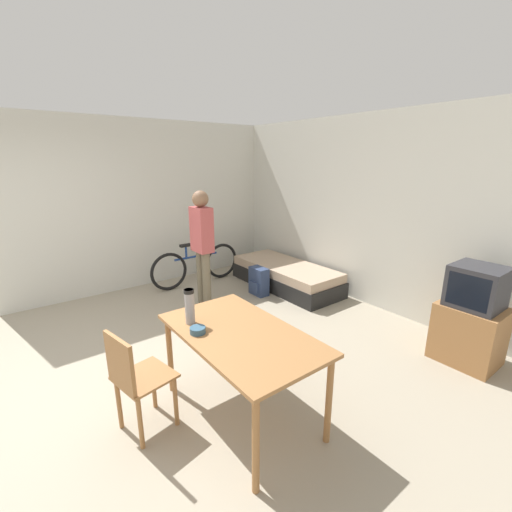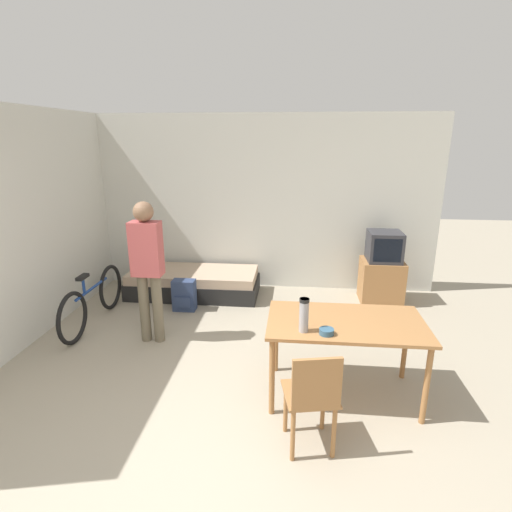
{
  "view_description": "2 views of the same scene",
  "coord_description": "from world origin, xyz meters",
  "px_view_note": "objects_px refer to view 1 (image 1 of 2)",
  "views": [
    {
      "loc": [
        3.19,
        -0.31,
        2.08
      ],
      "look_at": [
        0.12,
        2.04,
        0.99
      ],
      "focal_mm": 24.0,
      "sensor_mm": 36.0,
      "label": 1
    },
    {
      "loc": [
        0.7,
        -2.25,
        2.34
      ],
      "look_at": [
        0.27,
        1.98,
        1.08
      ],
      "focal_mm": 28.0,
      "sensor_mm": 36.0,
      "label": 2
    }
  ],
  "objects_px": {
    "daybed": "(286,275)",
    "tv": "(471,319)",
    "mate_bowl": "(198,330)",
    "thermos_flask": "(190,305)",
    "backpack": "(259,281)",
    "wooden_chair": "(135,377)",
    "bicycle": "(196,265)",
    "person_standing": "(202,241)",
    "dining_table": "(241,341)"
  },
  "relations": [
    {
      "from": "dining_table",
      "to": "person_standing",
      "type": "height_order",
      "value": "person_standing"
    },
    {
      "from": "dining_table",
      "to": "thermos_flask",
      "type": "xyz_separation_m",
      "value": [
        -0.39,
        -0.24,
        0.25
      ]
    },
    {
      "from": "dining_table",
      "to": "thermos_flask",
      "type": "distance_m",
      "value": 0.52
    },
    {
      "from": "dining_table",
      "to": "tv",
      "type": "bearing_deg",
      "value": 71.13
    },
    {
      "from": "thermos_flask",
      "to": "backpack",
      "type": "bearing_deg",
      "value": 129.21
    },
    {
      "from": "tv",
      "to": "bicycle",
      "type": "relative_size",
      "value": 0.64
    },
    {
      "from": "mate_bowl",
      "to": "thermos_flask",
      "type": "bearing_deg",
      "value": 169.77
    },
    {
      "from": "wooden_chair",
      "to": "thermos_flask",
      "type": "height_order",
      "value": "thermos_flask"
    },
    {
      "from": "tv",
      "to": "wooden_chair",
      "type": "bearing_deg",
      "value": -109.8
    },
    {
      "from": "mate_bowl",
      "to": "backpack",
      "type": "height_order",
      "value": "mate_bowl"
    },
    {
      "from": "daybed",
      "to": "dining_table",
      "type": "bearing_deg",
      "value": -49.11
    },
    {
      "from": "tv",
      "to": "dining_table",
      "type": "relative_size",
      "value": 0.75
    },
    {
      "from": "bicycle",
      "to": "backpack",
      "type": "height_order",
      "value": "bicycle"
    },
    {
      "from": "tv",
      "to": "thermos_flask",
      "type": "height_order",
      "value": "thermos_flask"
    },
    {
      "from": "dining_table",
      "to": "mate_bowl",
      "type": "distance_m",
      "value": 0.35
    },
    {
      "from": "dining_table",
      "to": "person_standing",
      "type": "distance_m",
      "value": 2.32
    },
    {
      "from": "bicycle",
      "to": "thermos_flask",
      "type": "xyz_separation_m",
      "value": [
        2.66,
        -1.44,
        0.6
      ]
    },
    {
      "from": "wooden_chair",
      "to": "bicycle",
      "type": "relative_size",
      "value": 0.53
    },
    {
      "from": "daybed",
      "to": "thermos_flask",
      "type": "bearing_deg",
      "value": -57.62
    },
    {
      "from": "thermos_flask",
      "to": "bicycle",
      "type": "bearing_deg",
      "value": 151.55
    },
    {
      "from": "person_standing",
      "to": "thermos_flask",
      "type": "distance_m",
      "value": 2.07
    },
    {
      "from": "wooden_chair",
      "to": "daybed",
      "type": "bearing_deg",
      "value": 118.84
    },
    {
      "from": "wooden_chair",
      "to": "bicycle",
      "type": "xyz_separation_m",
      "value": [
        -2.73,
        1.96,
        -0.17
      ]
    },
    {
      "from": "mate_bowl",
      "to": "backpack",
      "type": "bearing_deg",
      "value": 131.88
    },
    {
      "from": "daybed",
      "to": "person_standing",
      "type": "bearing_deg",
      "value": -94.95
    },
    {
      "from": "daybed",
      "to": "backpack",
      "type": "relative_size",
      "value": 4.45
    },
    {
      "from": "bicycle",
      "to": "person_standing",
      "type": "height_order",
      "value": "person_standing"
    },
    {
      "from": "tv",
      "to": "dining_table",
      "type": "xyz_separation_m",
      "value": [
        -0.8,
        -2.35,
        0.19
      ]
    },
    {
      "from": "daybed",
      "to": "dining_table",
      "type": "height_order",
      "value": "dining_table"
    },
    {
      "from": "wooden_chair",
      "to": "thermos_flask",
      "type": "bearing_deg",
      "value": 97.71
    },
    {
      "from": "wooden_chair",
      "to": "dining_table",
      "type": "bearing_deg",
      "value": 67.38
    },
    {
      "from": "wooden_chair",
      "to": "mate_bowl",
      "type": "height_order",
      "value": "wooden_chair"
    },
    {
      "from": "daybed",
      "to": "wooden_chair",
      "type": "xyz_separation_m",
      "value": [
        1.7,
        -3.08,
        0.3
      ]
    },
    {
      "from": "dining_table",
      "to": "bicycle",
      "type": "xyz_separation_m",
      "value": [
        -3.05,
        1.2,
        -0.35
      ]
    },
    {
      "from": "wooden_chair",
      "to": "person_standing",
      "type": "height_order",
      "value": "person_standing"
    },
    {
      "from": "tv",
      "to": "wooden_chair",
      "type": "distance_m",
      "value": 3.31
    },
    {
      "from": "daybed",
      "to": "person_standing",
      "type": "distance_m",
      "value": 1.68
    },
    {
      "from": "daybed",
      "to": "bicycle",
      "type": "bearing_deg",
      "value": -132.71
    },
    {
      "from": "person_standing",
      "to": "backpack",
      "type": "bearing_deg",
      "value": 81.14
    },
    {
      "from": "thermos_flask",
      "to": "mate_bowl",
      "type": "distance_m",
      "value": 0.24
    },
    {
      "from": "daybed",
      "to": "tv",
      "type": "xyz_separation_m",
      "value": [
        2.82,
        0.03,
        0.3
      ]
    },
    {
      "from": "wooden_chair",
      "to": "person_standing",
      "type": "distance_m",
      "value": 2.48
    },
    {
      "from": "bicycle",
      "to": "backpack",
      "type": "relative_size",
      "value": 3.7
    },
    {
      "from": "dining_table",
      "to": "wooden_chair",
      "type": "distance_m",
      "value": 0.84
    },
    {
      "from": "bicycle",
      "to": "daybed",
      "type": "bearing_deg",
      "value": 47.29
    },
    {
      "from": "bicycle",
      "to": "thermos_flask",
      "type": "distance_m",
      "value": 3.09
    },
    {
      "from": "bicycle",
      "to": "wooden_chair",
      "type": "bearing_deg",
      "value": -35.64
    },
    {
      "from": "daybed",
      "to": "bicycle",
      "type": "distance_m",
      "value": 1.53
    },
    {
      "from": "person_standing",
      "to": "backpack",
      "type": "xyz_separation_m",
      "value": [
        0.14,
        0.9,
        -0.76
      ]
    },
    {
      "from": "daybed",
      "to": "tv",
      "type": "bearing_deg",
      "value": 0.57
    }
  ]
}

